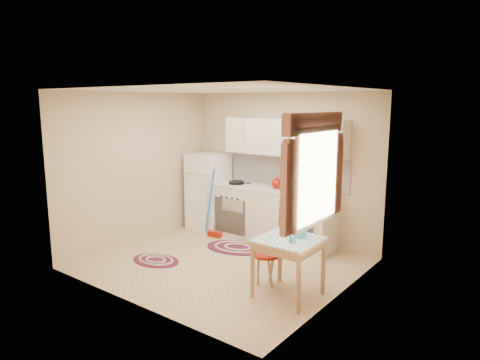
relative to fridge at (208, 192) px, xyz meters
The scene contains 14 objects.
room_shell 2.03m from the fridge, 33.75° to the right, with size 3.64×3.60×2.52m.
fridge is the anchor object (origin of this frame).
broom 0.57m from the fridge, 38.19° to the right, with size 0.28×0.12×1.20m, color #2181D4, non-canonical shape.
base_cabinets 1.36m from the fridge, ahead, with size 2.25×0.60×0.88m, color silver.
countertop 1.35m from the fridge, ahead, with size 2.27×0.62×0.04m, color silver.
frying_pan 0.70m from the fridge, ahead, with size 0.26×0.26×0.05m, color black.
red_kettle 1.49m from the fridge, ahead, with size 0.19×0.17×0.19m, color maroon, non-canonical shape.
red_canister 1.76m from the fridge, ahead, with size 0.11×0.11×0.16m, color maroon.
table 3.13m from the fridge, 30.66° to the right, with size 0.72×0.72×0.72m, color tan.
stool 2.76m from the fridge, 32.73° to the right, with size 0.34×0.34×0.42m, color maroon.
coffee_pot 3.15m from the fridge, 27.81° to the right, with size 0.15×0.13×0.31m, color teal, non-canonical shape.
mug 3.25m from the fridge, 31.22° to the right, with size 0.08×0.08×0.10m, color teal.
rug_center 1.44m from the fridge, 26.93° to the right, with size 1.05×0.70×0.02m, color maroon, non-canonical shape.
rug_left 1.96m from the fridge, 74.11° to the right, with size 0.77×0.52×0.02m, color maroon, non-canonical shape.
Camera 1 is at (3.80, -4.58, 2.32)m, focal length 32.00 mm.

